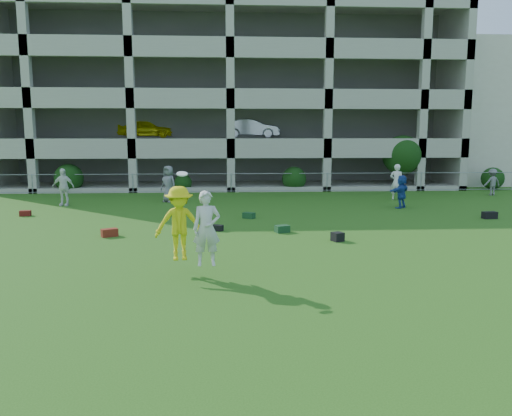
{
  "coord_description": "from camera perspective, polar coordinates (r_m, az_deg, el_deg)",
  "views": [
    {
      "loc": [
        -0.31,
        -11.72,
        3.61
      ],
      "look_at": [
        0.58,
        3.0,
        1.4
      ],
      "focal_mm": 35.0,
      "sensor_mm": 36.0,
      "label": 1
    }
  ],
  "objects": [
    {
      "name": "bystander_d",
      "position": [
        25.3,
        16.28,
        1.82
      ],
      "size": [
        1.44,
        1.35,
        1.61
      ],
      "primitive_type": "imported",
      "rotation": [
        0.0,
        0.0,
        3.87
      ],
      "color": "#22479C",
      "rests_on": "ground"
    },
    {
      "name": "bystander_e",
      "position": [
        28.26,
        15.77,
        2.87
      ],
      "size": [
        0.86,
        0.78,
        1.97
      ],
      "primitive_type": "imported",
      "rotation": [
        0.0,
        0.0,
        2.57
      ],
      "color": "white",
      "rests_on": "ground"
    },
    {
      "name": "bag_red_a",
      "position": [
        18.37,
        -16.4,
        -2.72
      ],
      "size": [
        0.63,
        0.53,
        0.28
      ],
      "primitive_type": "cube",
      "rotation": [
        0.0,
        0.0,
        0.5
      ],
      "color": "#58110F",
      "rests_on": "ground"
    },
    {
      "name": "bag_green_c",
      "position": [
        18.4,
        3.0,
        -2.39
      ],
      "size": [
        0.59,
        0.5,
        0.26
      ],
      "primitive_type": "cube",
      "rotation": [
        0.0,
        0.0,
        0.35
      ],
      "color": "#14371A",
      "rests_on": "ground"
    },
    {
      "name": "bag_red_f",
      "position": [
        24.25,
        -24.87,
        -0.55
      ],
      "size": [
        0.48,
        0.33,
        0.24
      ],
      "primitive_type": "cube",
      "rotation": [
        0.0,
        0.0,
        0.12
      ],
      "color": "#51160D",
      "rests_on": "ground"
    },
    {
      "name": "frisbee_contest",
      "position": [
        12.71,
        -7.99,
        -1.88
      ],
      "size": [
        1.71,
        1.11,
        2.33
      ],
      "color": "yellow",
      "rests_on": "ground"
    },
    {
      "name": "bag_green_g",
      "position": [
        21.39,
        -0.82,
        -0.85
      ],
      "size": [
        0.58,
        0.52,
        0.25
      ],
      "primitive_type": "cube",
      "rotation": [
        0.0,
        0.0,
        -0.57
      ],
      "color": "#163D20",
      "rests_on": "ground"
    },
    {
      "name": "ground",
      "position": [
        12.26,
        -1.87,
        -8.6
      ],
      "size": [
        100.0,
        100.0,
        0.0
      ],
      "primitive_type": "plane",
      "color": "#235114",
      "rests_on": "ground"
    },
    {
      "name": "crate_d",
      "position": [
        17.11,
        9.3,
        -3.26
      ],
      "size": [
        0.46,
        0.46,
        0.3
      ],
      "primitive_type": "cube",
      "rotation": [
        0.0,
        0.0,
        0.42
      ],
      "color": "black",
      "rests_on": "ground"
    },
    {
      "name": "bystander_f",
      "position": [
        32.42,
        25.38,
        2.69
      ],
      "size": [
        1.09,
        0.73,
        1.56
      ],
      "primitive_type": "imported",
      "rotation": [
        0.0,
        0.0,
        3.29
      ],
      "color": "slate",
      "rests_on": "ground"
    },
    {
      "name": "bystander_c",
      "position": [
        26.83,
        -9.97,
        2.73
      ],
      "size": [
        1.12,
        1.05,
        1.93
      ],
      "primitive_type": "imported",
      "rotation": [
        0.0,
        0.0,
        -0.64
      ],
      "color": "slate",
      "rests_on": "ground"
    },
    {
      "name": "bag_black_b",
      "position": [
        18.72,
        -4.43,
        -2.28
      ],
      "size": [
        0.47,
        0.39,
        0.22
      ],
      "primitive_type": "cube",
      "rotation": [
        0.0,
        0.0,
        -0.43
      ],
      "color": "black",
      "rests_on": "ground"
    },
    {
      "name": "bystander_b",
      "position": [
        26.87,
        -21.17,
        2.25
      ],
      "size": [
        1.14,
        0.56,
        1.89
      ],
      "primitive_type": "imported",
      "rotation": [
        0.0,
        0.0,
        -0.09
      ],
      "color": "white",
      "rests_on": "ground"
    },
    {
      "name": "shrub_row",
      "position": [
        31.87,
        5.42,
        4.7
      ],
      "size": [
        34.38,
        2.52,
        3.5
      ],
      "color": "#163D11",
      "rests_on": "ground"
    },
    {
      "name": "bag_black_e",
      "position": [
        23.53,
        25.14,
        -0.75
      ],
      "size": [
        0.63,
        0.36,
        0.3
      ],
      "primitive_type": "cube",
      "rotation": [
        0.0,
        0.0,
        0.11
      ],
      "color": "black",
      "rests_on": "ground"
    },
    {
      "name": "fence",
      "position": [
        30.86,
        -2.87,
        2.94
      ],
      "size": [
        36.06,
        0.06,
        1.2
      ],
      "color": "gray",
      "rests_on": "ground"
    },
    {
      "name": "parking_garage",
      "position": [
        39.49,
        -3.08,
        12.0
      ],
      "size": [
        30.0,
        14.0,
        12.0
      ],
      "color": "#9E998C",
      "rests_on": "ground"
    }
  ]
}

